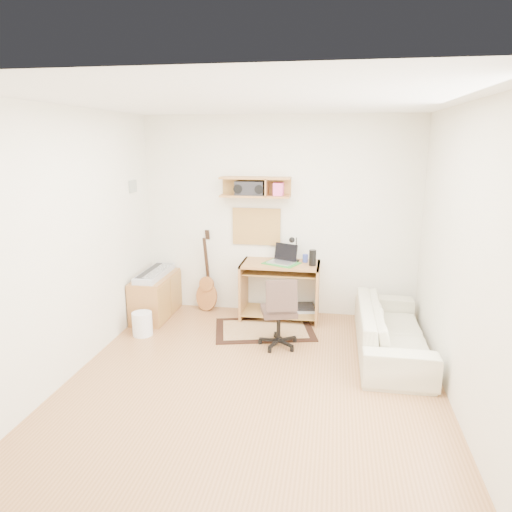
% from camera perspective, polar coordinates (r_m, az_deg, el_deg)
% --- Properties ---
extents(floor, '(3.60, 4.00, 0.01)m').
position_cam_1_polar(floor, '(4.72, -0.33, -15.11)').
color(floor, '#A87446').
rests_on(floor, ground).
extents(ceiling, '(3.60, 4.00, 0.01)m').
position_cam_1_polar(ceiling, '(4.14, -0.39, 18.34)').
color(ceiling, white).
rests_on(ceiling, ground).
extents(back_wall, '(3.60, 0.01, 2.60)m').
position_cam_1_polar(back_wall, '(6.19, 2.85, 4.74)').
color(back_wall, silver).
rests_on(back_wall, ground).
extents(left_wall, '(0.01, 4.00, 2.60)m').
position_cam_1_polar(left_wall, '(4.88, -21.73, 1.27)').
color(left_wall, silver).
rests_on(left_wall, ground).
extents(right_wall, '(0.01, 4.00, 2.60)m').
position_cam_1_polar(right_wall, '(4.32, 23.93, -0.48)').
color(right_wall, silver).
rests_on(right_wall, ground).
extents(wall_shelf, '(0.90, 0.25, 0.26)m').
position_cam_1_polar(wall_shelf, '(6.05, -0.10, 8.37)').
color(wall_shelf, '#AE753D').
rests_on(wall_shelf, back_wall).
extents(cork_board, '(0.64, 0.03, 0.49)m').
position_cam_1_polar(cork_board, '(6.23, 0.06, 3.61)').
color(cork_board, tan).
rests_on(cork_board, back_wall).
extents(wall_photo, '(0.02, 0.20, 0.15)m').
position_cam_1_polar(wall_photo, '(6.13, -14.72, 8.17)').
color(wall_photo, '#4C8CBF').
rests_on(wall_photo, left_wall).
extents(desk, '(1.00, 0.55, 0.75)m').
position_cam_1_polar(desk, '(6.13, 2.93, -4.25)').
color(desk, '#AE753D').
rests_on(desk, floor).
extents(laptop, '(0.42, 0.42, 0.24)m').
position_cam_1_polar(laptop, '(5.98, 3.12, 0.21)').
color(laptop, silver).
rests_on(laptop, desk).
extents(speaker, '(0.09, 0.09, 0.20)m').
position_cam_1_polar(speaker, '(5.92, 6.88, -0.22)').
color(speaker, black).
rests_on(speaker, desk).
extents(desk_lamp, '(0.11, 0.11, 0.32)m').
position_cam_1_polar(desk_lamp, '(6.11, 4.90, 0.86)').
color(desk_lamp, black).
rests_on(desk_lamp, desk).
extents(pencil_cup, '(0.07, 0.07, 0.10)m').
position_cam_1_polar(pencil_cup, '(6.08, 6.00, -0.28)').
color(pencil_cup, '#3848A8').
rests_on(pencil_cup, desk).
extents(boombox, '(0.37, 0.17, 0.19)m').
position_cam_1_polar(boombox, '(6.06, -0.78, 8.19)').
color(boombox, black).
rests_on(boombox, wall_shelf).
extents(rug, '(1.35, 1.06, 0.02)m').
position_cam_1_polar(rug, '(5.88, 1.04, -8.89)').
color(rug, '#C5B684').
rests_on(rug, floor).
extents(task_chair, '(0.53, 0.53, 0.84)m').
position_cam_1_polar(task_chair, '(5.31, 2.78, -6.69)').
color(task_chair, '#3A2A22').
rests_on(task_chair, floor).
extents(cabinet, '(0.40, 0.90, 0.55)m').
position_cam_1_polar(cabinet, '(6.38, -12.07, -4.78)').
color(cabinet, '#AE753D').
rests_on(cabinet, floor).
extents(music_keyboard, '(0.26, 0.84, 0.07)m').
position_cam_1_polar(music_keyboard, '(6.29, -12.22, -2.08)').
color(music_keyboard, '#B2B5BA').
rests_on(music_keyboard, cabinet).
extents(guitar, '(0.32, 0.23, 1.11)m').
position_cam_1_polar(guitar, '(6.40, -6.09, -1.84)').
color(guitar, '#B06A36').
rests_on(guitar, floor).
extents(waste_basket, '(0.31, 0.31, 0.28)m').
position_cam_1_polar(waste_basket, '(5.85, -13.63, -8.00)').
color(waste_basket, white).
rests_on(waste_basket, floor).
extents(printer, '(0.45, 0.37, 0.15)m').
position_cam_1_polar(printer, '(6.28, 5.27, -6.64)').
color(printer, '#A5A8AA').
rests_on(printer, floor).
extents(sofa, '(0.53, 1.81, 0.71)m').
position_cam_1_polar(sofa, '(5.37, 16.19, -7.72)').
color(sofa, beige).
rests_on(sofa, floor).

